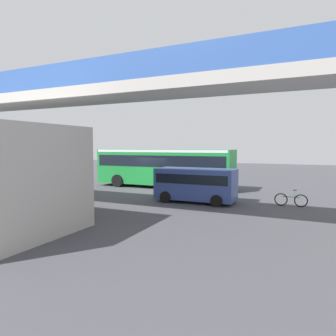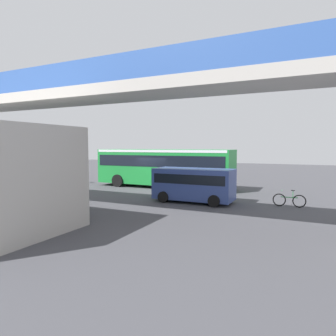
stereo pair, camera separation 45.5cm
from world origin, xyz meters
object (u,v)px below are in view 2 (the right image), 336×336
city_bus (163,165)px  bicycle_green (289,200)px  parked_van (194,183)px  pedestrian (77,174)px  traffic_sign (124,161)px

city_bus → bicycle_green: (-9.93, 4.10, -1.51)m
parked_van → bicycle_green: parked_van is taller
parked_van → pedestrian: bearing=-17.0°
city_bus → parked_van: (-4.55, 5.02, -0.70)m
parked_van → pedestrian: (12.89, -3.94, -0.30)m
city_bus → traffic_sign: 7.06m
bicycle_green → pedestrian: (18.27, -3.02, 0.51)m
city_bus → pedestrian: bearing=7.4°
city_bus → pedestrian: size_ratio=6.44×
bicycle_green → traffic_sign: (16.11, -7.52, 1.52)m
bicycle_green → pedestrian: 18.53m
pedestrian → traffic_sign: bearing=-115.7°
city_bus → bicycle_green: bearing=157.6°
parked_van → traffic_sign: bearing=-38.2°
parked_van → bicycle_green: bearing=-170.3°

